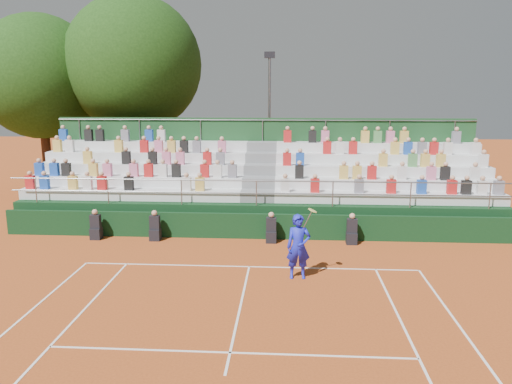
# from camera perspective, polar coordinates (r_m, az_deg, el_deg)

# --- Properties ---
(ground) EXTENTS (90.00, 90.00, 0.00)m
(ground) POSITION_cam_1_polar(r_m,az_deg,el_deg) (16.58, -0.78, -8.55)
(ground) COLOR #AC4A1C
(ground) RESTS_ON ground
(courtside_wall) EXTENTS (20.00, 0.15, 1.00)m
(courtside_wall) POSITION_cam_1_polar(r_m,az_deg,el_deg) (19.47, -0.06, -3.93)
(courtside_wall) COLOR black
(courtside_wall) RESTS_ON ground
(line_officials) EXTENTS (10.26, 0.40, 1.19)m
(line_officials) POSITION_cam_1_polar(r_m,az_deg,el_deg) (19.19, -4.46, -4.27)
(line_officials) COLOR black
(line_officials) RESTS_ON ground
(grandstand) EXTENTS (20.00, 5.20, 4.40)m
(grandstand) POSITION_cam_1_polar(r_m,az_deg,el_deg) (22.47, 0.48, -0.30)
(grandstand) COLOR black
(grandstand) RESTS_ON ground
(tennis_player) EXTENTS (0.92, 0.54, 2.22)m
(tennis_player) POSITION_cam_1_polar(r_m,az_deg,el_deg) (15.39, 4.88, -6.24)
(tennis_player) COLOR #1B23CF
(tennis_player) RESTS_ON ground
(tree_west) EXTENTS (6.78, 6.78, 9.80)m
(tree_west) POSITION_cam_1_polar(r_m,az_deg,el_deg) (30.56, -23.44, 11.96)
(tree_west) COLOR #361F13
(tree_west) RESTS_ON ground
(tree_east) EXTENTS (7.43, 7.43, 10.81)m
(tree_east) POSITION_cam_1_polar(r_m,az_deg,el_deg) (28.98, -13.80, 13.98)
(tree_east) COLOR #361F13
(tree_east) RESTS_ON ground
(floodlight_mast) EXTENTS (0.60, 0.25, 7.83)m
(floodlight_mast) POSITION_cam_1_polar(r_m,az_deg,el_deg) (29.15, 1.54, 9.37)
(floodlight_mast) COLOR gray
(floodlight_mast) RESTS_ON ground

